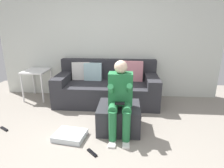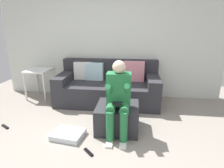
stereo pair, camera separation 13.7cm
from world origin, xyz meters
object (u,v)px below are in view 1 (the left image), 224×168
Objects in this scene: couch_sectional at (107,87)px; side_table at (37,75)px; remote_under_side_table at (4,129)px; ottoman at (119,117)px; storage_bin at (70,135)px; person_seated at (120,96)px; remote_near_ottoman at (92,153)px; remote_by_storage_bin at (82,134)px.

side_table is at bearing 176.41° from couch_sectional.
ottoman is at bearing 36.63° from remote_under_side_table.
side_table is (-1.22, 1.60, 0.52)m from storage_bin.
remote_near_ottoman is at bearing -125.03° from person_seated.
remote_by_storage_bin is (-0.56, -0.23, -0.20)m from ottoman.
side_table is 2.58m from remote_near_ottoman.
person_seated reaches higher than ottoman.
couch_sectional reaches higher than remote_by_storage_bin.
storage_bin is at bearing -52.74° from side_table.
storage_bin is at bearing -155.31° from ottoman.
storage_bin is (-0.73, -0.33, -0.17)m from ottoman.
person_seated is at bearing -36.11° from side_table.
ottoman reaches higher than storage_bin.
remote_under_side_table is at bearing -139.38° from couch_sectional.
storage_bin is 2.34× the size of remote_under_side_table.
remote_by_storage_bin is at bearing 162.96° from remote_near_ottoman.
storage_bin is 2.63× the size of remote_by_storage_bin.
remote_under_side_table is at bearing -174.55° from ottoman.
side_table is at bearing 146.86° from ottoman.
remote_near_ottoman is at bearing -40.83° from storage_bin.
couch_sectional is 11.24× the size of remote_under_side_table.
remote_near_ottoman is (-0.36, -0.51, -0.63)m from person_seated.
side_table is at bearing 143.89° from person_seated.
remote_under_side_table is (0.06, -1.45, -0.55)m from side_table.
person_seated is at bearing 12.60° from storage_bin.
couch_sectional reaches higher than ottoman.
storage_bin is at bearing 23.58° from remote_under_side_table.
couch_sectional is at bearing 104.08° from person_seated.
person_seated is 5.99× the size of remote_under_side_table.
person_seated is 0.97m from storage_bin.
person_seated is at bearing 49.16° from remote_by_storage_bin.
storage_bin is 2.08m from side_table.
side_table reaches higher than remote_by_storage_bin.
storage_bin is at bearing -167.40° from person_seated.
side_table is 3.50× the size of remote_near_ottoman.
couch_sectional reaches higher than storage_bin.
couch_sectional is 1.21m from ottoman.
couch_sectional is 3.24× the size of ottoman.
couch_sectional is at bearing 134.53° from remote_near_ottoman.
couch_sectional is 1.87m from remote_near_ottoman.
remote_by_storage_bin is at bearing -100.27° from couch_sectional.
person_seated reaches higher than side_table.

